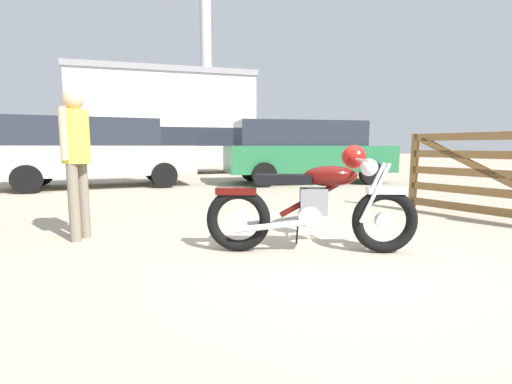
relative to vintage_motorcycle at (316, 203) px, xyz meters
The scene contains 8 objects.
ground_plane 0.50m from the vintage_motorcycle, 27.53° to the right, with size 80.00×80.00×0.00m, color tan.
vintage_motorcycle is the anchor object (origin of this frame).
bystander 2.68m from the vintage_motorcycle, 152.25° to the left, with size 0.30×0.42×1.66m.
red_hatchback_near 6.95m from the vintage_motorcycle, 66.05° to the left, with size 4.85×2.32×1.74m.
pale_sedan_back 13.71m from the vintage_motorcycle, 69.70° to the left, with size 3.98×1.99×1.78m.
silver_sedan_mid 11.05m from the vintage_motorcycle, 86.30° to the left, with size 4.73×2.03×1.74m.
dark_sedan_left 7.52m from the vintage_motorcycle, 111.84° to the left, with size 4.84×2.28×1.74m.
industrial_building 34.59m from the vintage_motorcycle, 88.71° to the left, with size 17.03×9.04×18.15m.
Camera 1 is at (-1.71, -3.16, 1.05)m, focal length 25.43 mm.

